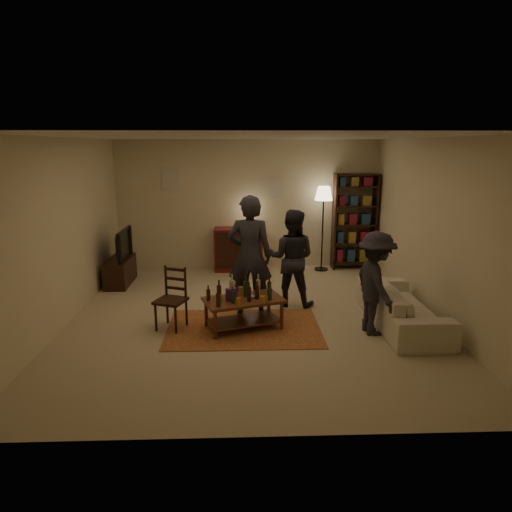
{
  "coord_description": "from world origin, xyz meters",
  "views": [
    {
      "loc": [
        -0.17,
        -6.64,
        2.59
      ],
      "look_at": [
        0.07,
        0.1,
        0.94
      ],
      "focal_mm": 32.0,
      "sensor_mm": 36.0,
      "label": 1
    }
  ],
  "objects_px": {
    "floor_lamp": "(324,199)",
    "bookshelf": "(354,221)",
    "person_left": "(250,256)",
    "person_by_sofa": "(375,283)",
    "dining_chair": "(172,296)",
    "coffee_table": "(243,302)",
    "person_right": "(292,258)",
    "dresser": "(239,248)",
    "sofa": "(402,305)",
    "tv_stand": "(120,264)"
  },
  "relations": [
    {
      "from": "dining_chair",
      "to": "bookshelf",
      "type": "bearing_deg",
      "value": 64.62
    },
    {
      "from": "floor_lamp",
      "to": "sofa",
      "type": "bearing_deg",
      "value": -78.07
    },
    {
      "from": "dining_chair",
      "to": "person_left",
      "type": "distance_m",
      "value": 1.32
    },
    {
      "from": "dining_chair",
      "to": "bookshelf",
      "type": "distance_m",
      "value": 4.67
    },
    {
      "from": "sofa",
      "to": "person_left",
      "type": "height_order",
      "value": "person_left"
    },
    {
      "from": "tv_stand",
      "to": "person_left",
      "type": "bearing_deg",
      "value": -34.52
    },
    {
      "from": "dining_chair",
      "to": "tv_stand",
      "type": "distance_m",
      "value": 2.54
    },
    {
      "from": "person_by_sofa",
      "to": "dining_chair",
      "type": "bearing_deg",
      "value": 76.22
    },
    {
      "from": "coffee_table",
      "to": "tv_stand",
      "type": "xyz_separation_m",
      "value": [
        -2.31,
        2.27,
        -0.02
      ]
    },
    {
      "from": "coffee_table",
      "to": "floor_lamp",
      "type": "distance_m",
      "value": 3.71
    },
    {
      "from": "floor_lamp",
      "to": "sofa",
      "type": "xyz_separation_m",
      "value": [
        0.64,
        -3.05,
        -1.2
      ]
    },
    {
      "from": "dining_chair",
      "to": "bookshelf",
      "type": "xyz_separation_m",
      "value": [
        3.39,
        3.16,
        0.56
      ]
    },
    {
      "from": "dresser",
      "to": "person_left",
      "type": "height_order",
      "value": "person_left"
    },
    {
      "from": "person_right",
      "to": "person_by_sofa",
      "type": "xyz_separation_m",
      "value": [
        1.03,
        -1.22,
        -0.07
      ]
    },
    {
      "from": "dresser",
      "to": "bookshelf",
      "type": "bearing_deg",
      "value": 1.57
    },
    {
      "from": "person_left",
      "to": "person_by_sofa",
      "type": "xyz_separation_m",
      "value": [
        1.72,
        -0.81,
        -0.21
      ]
    },
    {
      "from": "tv_stand",
      "to": "dresser",
      "type": "distance_m",
      "value": 2.43
    },
    {
      "from": "person_left",
      "to": "person_right",
      "type": "bearing_deg",
      "value": -142.95
    },
    {
      "from": "dining_chair",
      "to": "sofa",
      "type": "bearing_deg",
      "value": 21.28
    },
    {
      "from": "coffee_table",
      "to": "person_right",
      "type": "bearing_deg",
      "value": 51.07
    },
    {
      "from": "tv_stand",
      "to": "person_left",
      "type": "xyz_separation_m",
      "value": [
        2.43,
        -1.67,
        0.55
      ]
    },
    {
      "from": "person_right",
      "to": "person_by_sofa",
      "type": "height_order",
      "value": "person_right"
    },
    {
      "from": "sofa",
      "to": "person_left",
      "type": "relative_size",
      "value": 1.11
    },
    {
      "from": "floor_lamp",
      "to": "sofa",
      "type": "relative_size",
      "value": 0.85
    },
    {
      "from": "dresser",
      "to": "dining_chair",
      "type": "bearing_deg",
      "value": -107.14
    },
    {
      "from": "person_left",
      "to": "bookshelf",
      "type": "bearing_deg",
      "value": -123.85
    },
    {
      "from": "dining_chair",
      "to": "person_left",
      "type": "bearing_deg",
      "value": 46.01
    },
    {
      "from": "person_left",
      "to": "person_by_sofa",
      "type": "distance_m",
      "value": 1.91
    },
    {
      "from": "floor_lamp",
      "to": "person_left",
      "type": "bearing_deg",
      "value": -122.02
    },
    {
      "from": "dresser",
      "to": "floor_lamp",
      "type": "bearing_deg",
      "value": -2.08
    },
    {
      "from": "dresser",
      "to": "person_by_sofa",
      "type": "relative_size",
      "value": 0.94
    },
    {
      "from": "floor_lamp",
      "to": "person_left",
      "type": "height_order",
      "value": "person_left"
    },
    {
      "from": "dining_chair",
      "to": "tv_stand",
      "type": "xyz_separation_m",
      "value": [
        -1.3,
        2.18,
        -0.09
      ]
    },
    {
      "from": "coffee_table",
      "to": "floor_lamp",
      "type": "height_order",
      "value": "floor_lamp"
    },
    {
      "from": "sofa",
      "to": "person_left",
      "type": "bearing_deg",
      "value": 76.53
    },
    {
      "from": "sofa",
      "to": "coffee_table",
      "type": "bearing_deg",
      "value": 91.6
    },
    {
      "from": "coffee_table",
      "to": "person_left",
      "type": "height_order",
      "value": "person_left"
    },
    {
      "from": "dining_chair",
      "to": "dresser",
      "type": "height_order",
      "value": "dresser"
    },
    {
      "from": "floor_lamp",
      "to": "person_right",
      "type": "height_order",
      "value": "floor_lamp"
    },
    {
      "from": "person_left",
      "to": "dining_chair",
      "type": "bearing_deg",
      "value": 31.04
    },
    {
      "from": "dining_chair",
      "to": "person_right",
      "type": "distance_m",
      "value": 2.06
    },
    {
      "from": "coffee_table",
      "to": "person_left",
      "type": "distance_m",
      "value": 0.81
    },
    {
      "from": "coffee_table",
      "to": "person_left",
      "type": "bearing_deg",
      "value": 78.81
    },
    {
      "from": "coffee_table",
      "to": "bookshelf",
      "type": "distance_m",
      "value": 4.08
    },
    {
      "from": "coffee_table",
      "to": "person_left",
      "type": "relative_size",
      "value": 0.66
    },
    {
      "from": "sofa",
      "to": "person_left",
      "type": "xyz_separation_m",
      "value": [
        -2.22,
        0.53,
        0.63
      ]
    },
    {
      "from": "sofa",
      "to": "person_right",
      "type": "distance_m",
      "value": 1.86
    },
    {
      "from": "floor_lamp",
      "to": "person_right",
      "type": "relative_size",
      "value": 1.11
    },
    {
      "from": "tv_stand",
      "to": "coffee_table",
      "type": "bearing_deg",
      "value": -44.47
    },
    {
      "from": "floor_lamp",
      "to": "bookshelf",
      "type": "bearing_deg",
      "value": 10.67
    }
  ]
}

